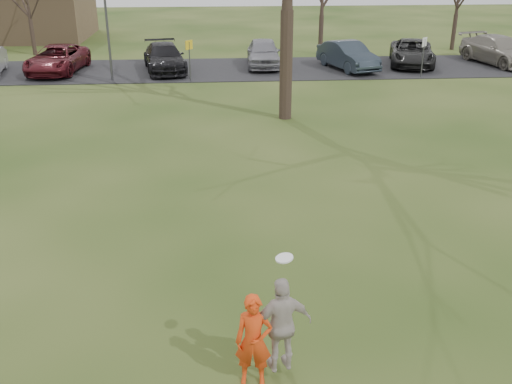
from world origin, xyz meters
TOP-DOWN VIEW (x-y plane):
  - ground at (0.00, 0.00)m, footprint 120.00×120.00m
  - parking_strip at (0.00, 25.00)m, footprint 62.00×6.50m
  - player_defender at (-0.36, -0.29)m, footprint 0.63×0.45m
  - car_2 at (-9.21, 24.73)m, footprint 2.88×5.36m
  - car_3 at (-3.46, 24.66)m, footprint 2.85×5.26m
  - car_4 at (2.03, 25.50)m, footprint 2.03×4.61m
  - car_5 at (6.62, 24.41)m, footprint 2.92×4.80m
  - car_6 at (10.53, 25.27)m, footprint 3.60×5.55m
  - car_7 at (15.65, 25.26)m, footprint 3.46×5.75m
  - catching_play at (0.11, -0.16)m, footprint 1.04×0.61m
  - lamp_post at (-6.00, 22.50)m, footprint 0.34×0.34m
  - sign_yellow at (-2.00, 22.00)m, footprint 0.35×0.35m
  - sign_white at (10.00, 22.00)m, footprint 0.35×0.35m

SIDE VIEW (x-z plane):
  - ground at x=0.00m, z-range 0.00..0.00m
  - parking_strip at x=0.00m, z-range 0.00..0.04m
  - car_6 at x=10.53m, z-range 0.04..1.46m
  - car_2 at x=-9.21m, z-range 0.04..1.47m
  - car_3 at x=-3.46m, z-range 0.04..1.49m
  - car_5 at x=6.62m, z-range 0.04..1.53m
  - player_defender at x=-0.36m, z-range 0.00..1.60m
  - car_4 at x=2.03m, z-range 0.04..1.58m
  - car_7 at x=15.65m, z-range 0.04..1.60m
  - catching_play at x=0.11m, z-range -0.07..2.05m
  - sign_yellow at x=-2.00m, z-range 0.41..2.49m
  - sign_white at x=10.00m, z-range 0.41..2.49m
  - lamp_post at x=-6.00m, z-range 0.83..7.10m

